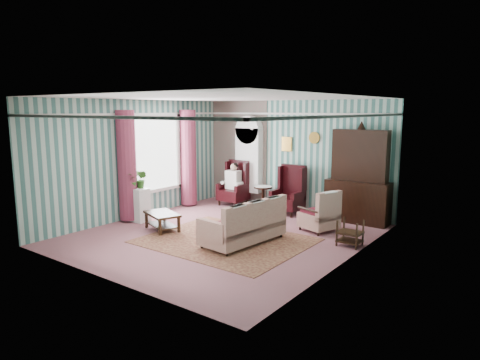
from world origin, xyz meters
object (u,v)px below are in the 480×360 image
Objects in this scene: wingback_left at (233,183)px; coffee_table at (162,221)px; round_side_table at (263,197)px; sofa at (243,218)px; nest_table at (350,233)px; seated_woman at (233,184)px; dresser_hutch at (359,173)px; wingback_right at (288,190)px; plant_stand at (138,205)px; floral_armchair at (319,211)px; bookcase at (249,165)px.

wingback_left is 3.02m from coffee_table.
round_side_table is 3.11m from sofa.
wingback_left is 2.08× the size of round_side_table.
nest_table reaches higher than coffee_table.
seated_woman is 3.48m from sofa.
wingback_right is (-1.75, -0.27, -0.55)m from dresser_hutch.
wingback_right is at bearing 0.00° from wingback_left.
sofa is at bearing -49.46° from seated_woman.
seated_woman reaches higher than sofa.
plant_stand is at bearing -132.84° from wingback_right.
sofa is at bearing 9.53° from coffee_table.
floral_armchair is (-0.97, 0.60, 0.17)m from nest_table.
plant_stand is 0.43× the size of sofa.
plant_stand is (-4.30, -3.02, -0.78)m from dresser_hutch.
floral_armchair is 3.48m from coffee_table.
plant_stand is at bearing -166.16° from nest_table.
sofa is at bearing 2.02° from plant_stand.
bookcase is 3.39m from plant_stand.
sofa is (0.51, -2.64, -0.10)m from wingback_right.
wingback_left is at bearing 95.31° from coffee_table.
dresser_hutch is 1.89× the size of wingback_left.
floral_armchair is at bearing -108.05° from dresser_hutch.
wingback_right is (1.50, -0.39, -0.50)m from bookcase.
wingback_right reaches higher than sofa.
floral_armchair reaches higher than round_side_table.
coffee_table is (0.28, -2.97, -0.43)m from wingback_left.
nest_table is at bearing -33.75° from wingback_right.
sofa is 2.10× the size of floral_armchair.
bookcase reaches higher than floral_armchair.
seated_woman is (-3.50, -0.27, -0.59)m from dresser_hutch.
nest_table is 0.29× the size of sofa.
nest_table is at bearing -20.85° from wingback_left.
bookcase is 1.79× the size of wingback_left.
bookcase is at bearing 165.43° from wingback_right.
dresser_hutch reaches higher than wingback_right.
plant_stand is (-1.05, -3.14, -0.72)m from bookcase.
floral_armchair reaches higher than coffee_table.
plant_stand is 3.06m from sofa.
nest_table is 5.02m from plant_stand.
round_side_table is at bearing 151.80° from nest_table.
plant_stand is (-0.80, -2.75, -0.22)m from wingback_left.
bookcase is 1.90× the size of seated_woman.
bookcase reaches higher than round_side_table.
nest_table is (3.82, -1.94, -0.85)m from bookcase.
coffee_table is (0.28, -2.97, -0.39)m from seated_woman.
coffee_table is at bearing 145.08° from floral_armchair.
seated_woman is at bearing -175.59° from dresser_hutch.
floral_armchair is at bearing -25.16° from bookcase.
dresser_hutch is at bearing 1.40° from floral_armchair.
plant_stand is 4.30m from floral_armchair.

